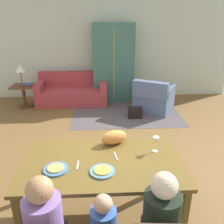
{
  "coord_description": "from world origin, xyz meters",
  "views": [
    {
      "loc": [
        -0.28,
        -3.27,
        2.18
      ],
      "look_at": [
        -0.11,
        0.05,
        0.85
      ],
      "focal_mm": 37.48,
      "sensor_mm": 36.0,
      "label": 1
    }
  ],
  "objects_px": {
    "armoire": "(113,63)",
    "table_lamp": "(20,69)",
    "plate_near_child": "(102,171)",
    "book_lower": "(28,85)",
    "dining_table": "(102,167)",
    "armchair": "(153,99)",
    "wine_glass": "(156,141)",
    "book_upper": "(28,84)",
    "side_table": "(24,93)",
    "couch": "(73,92)",
    "handbag": "(135,113)",
    "cat": "(114,137)",
    "plate_near_man": "(56,169)"
  },
  "relations": [
    {
      "from": "armoire",
      "to": "table_lamp",
      "type": "bearing_deg",
      "value": -168.1
    },
    {
      "from": "couch",
      "to": "side_table",
      "type": "distance_m",
      "value": 1.27
    },
    {
      "from": "plate_near_child",
      "to": "book_lower",
      "type": "height_order",
      "value": "plate_near_child"
    },
    {
      "from": "armchair",
      "to": "book_upper",
      "type": "relative_size",
      "value": 5.33
    },
    {
      "from": "cat",
      "to": "handbag",
      "type": "relative_size",
      "value": 1.0
    },
    {
      "from": "dining_table",
      "to": "armoire",
      "type": "height_order",
      "value": "armoire"
    },
    {
      "from": "cat",
      "to": "book_lower",
      "type": "height_order",
      "value": "cat"
    },
    {
      "from": "side_table",
      "to": "couch",
      "type": "bearing_deg",
      "value": 11.8
    },
    {
      "from": "table_lamp",
      "to": "book_lower",
      "type": "height_order",
      "value": "table_lamp"
    },
    {
      "from": "cat",
      "to": "handbag",
      "type": "xyz_separation_m",
      "value": [
        0.65,
        2.54,
        -0.71
      ]
    },
    {
      "from": "plate_near_man",
      "to": "couch",
      "type": "relative_size",
      "value": 0.13
    },
    {
      "from": "cat",
      "to": "couch",
      "type": "distance_m",
      "value": 3.85
    },
    {
      "from": "plate_near_child",
      "to": "couch",
      "type": "xyz_separation_m",
      "value": [
        -0.77,
        4.27,
        -0.47
      ]
    },
    {
      "from": "dining_table",
      "to": "plate_near_child",
      "type": "xyz_separation_m",
      "value": [
        0.0,
        -0.18,
        0.08
      ]
    },
    {
      "from": "plate_near_man",
      "to": "wine_glass",
      "type": "height_order",
      "value": "wine_glass"
    },
    {
      "from": "book_lower",
      "to": "handbag",
      "type": "xyz_separation_m",
      "value": [
        2.66,
        -0.9,
        -0.46
      ]
    },
    {
      "from": "wine_glass",
      "to": "handbag",
      "type": "relative_size",
      "value": 0.58
    },
    {
      "from": "plate_near_child",
      "to": "table_lamp",
      "type": "distance_m",
      "value": 4.49
    },
    {
      "from": "couch",
      "to": "side_table",
      "type": "bearing_deg",
      "value": -168.2
    },
    {
      "from": "side_table",
      "to": "cat",
      "type": "bearing_deg",
      "value": -57.93
    },
    {
      "from": "armchair",
      "to": "couch",
      "type": "bearing_deg",
      "value": 161.38
    },
    {
      "from": "book_lower",
      "to": "book_upper",
      "type": "distance_m",
      "value": 0.03
    },
    {
      "from": "armchair",
      "to": "armoire",
      "type": "bearing_deg",
      "value": 135.45
    },
    {
      "from": "wine_glass",
      "to": "side_table",
      "type": "xyz_separation_m",
      "value": [
        -2.62,
        3.65,
        -0.52
      ]
    },
    {
      "from": "cat",
      "to": "book_lower",
      "type": "bearing_deg",
      "value": 98.16
    },
    {
      "from": "wine_glass",
      "to": "book_upper",
      "type": "distance_m",
      "value": 4.41
    },
    {
      "from": "side_table",
      "to": "table_lamp",
      "type": "bearing_deg",
      "value": 0.0
    },
    {
      "from": "cat",
      "to": "armchair",
      "type": "height_order",
      "value": "cat"
    },
    {
      "from": "table_lamp",
      "to": "book_lower",
      "type": "distance_m",
      "value": 0.44
    },
    {
      "from": "plate_near_child",
      "to": "cat",
      "type": "height_order",
      "value": "cat"
    },
    {
      "from": "plate_near_man",
      "to": "side_table",
      "type": "height_order",
      "value": "plate_near_man"
    },
    {
      "from": "plate_near_man",
      "to": "book_lower",
      "type": "relative_size",
      "value": 1.14
    },
    {
      "from": "side_table",
      "to": "book_lower",
      "type": "relative_size",
      "value": 2.64
    },
    {
      "from": "armoire",
      "to": "table_lamp",
      "type": "xyz_separation_m",
      "value": [
        -2.37,
        -0.5,
        -0.04
      ]
    },
    {
      "from": "couch",
      "to": "plate_near_man",
      "type": "bearing_deg",
      "value": -85.89
    },
    {
      "from": "armchair",
      "to": "armoire",
      "type": "height_order",
      "value": "armoire"
    },
    {
      "from": "book_lower",
      "to": "handbag",
      "type": "height_order",
      "value": "book_lower"
    },
    {
      "from": "side_table",
      "to": "table_lamp",
      "type": "relative_size",
      "value": 1.07
    },
    {
      "from": "plate_near_man",
      "to": "book_upper",
      "type": "height_order",
      "value": "plate_near_man"
    },
    {
      "from": "dining_table",
      "to": "plate_near_child",
      "type": "height_order",
      "value": "plate_near_child"
    },
    {
      "from": "dining_table",
      "to": "armoire",
      "type": "distance_m",
      "value": 4.36
    },
    {
      "from": "plate_near_man",
      "to": "armchair",
      "type": "distance_m",
      "value": 3.96
    },
    {
      "from": "dining_table",
      "to": "couch",
      "type": "distance_m",
      "value": 4.18
    },
    {
      "from": "wine_glass",
      "to": "armoire",
      "type": "relative_size",
      "value": 0.09
    },
    {
      "from": "armchair",
      "to": "armoire",
      "type": "relative_size",
      "value": 0.56
    },
    {
      "from": "handbag",
      "to": "side_table",
      "type": "bearing_deg",
      "value": 162.22
    },
    {
      "from": "plate_near_child",
      "to": "dining_table",
      "type": "bearing_deg",
      "value": 90.0
    },
    {
      "from": "dining_table",
      "to": "handbag",
      "type": "distance_m",
      "value": 3.09
    },
    {
      "from": "book_upper",
      "to": "armoire",
      "type": "bearing_deg",
      "value": 12.87
    },
    {
      "from": "dining_table",
      "to": "table_lamp",
      "type": "distance_m",
      "value": 4.33
    }
  ]
}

